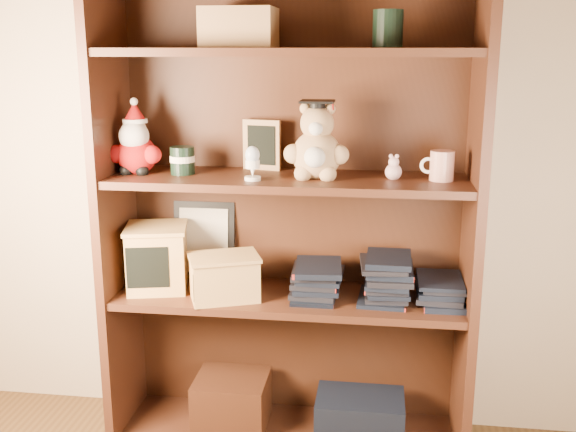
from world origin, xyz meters
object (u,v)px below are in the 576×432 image
grad_teddy_bear (317,148)px  treats_box (157,257)px  teacher_mug (441,166)px  bookcase (289,224)px

grad_teddy_bear → treats_box: size_ratio=1.03×
teacher_mug → treats_box: 0.98m
grad_teddy_bear → teacher_mug: 0.39m
grad_teddy_bear → teacher_mug: bearing=1.1°
bookcase → grad_teddy_bear: bearing=-31.6°
treats_box → grad_teddy_bear: bearing=-0.7°
bookcase → grad_teddy_bear: bookcase is taller
bookcase → teacher_mug: size_ratio=15.25×
bookcase → treats_box: bookcase is taller
bookcase → teacher_mug: bookcase is taller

